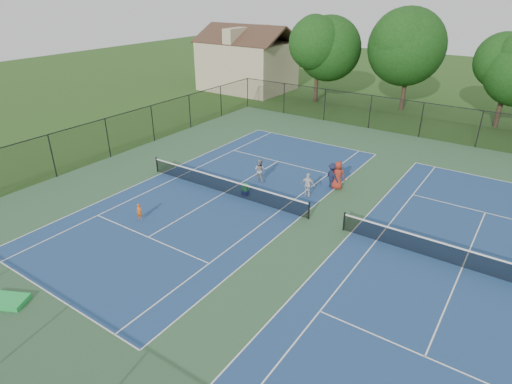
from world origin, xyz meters
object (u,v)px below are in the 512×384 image
Objects in this scene: tree_back_c at (510,66)px; bystander_a at (308,185)px; instructor at (260,170)px; bystander_c at (338,175)px; tree_back_b at (411,44)px; ball_crate at (245,192)px; child_player at (139,212)px; tree_back_a at (319,45)px; clapboard_house at (247,64)px; bystander_b at (333,176)px; ball_hopper at (245,187)px.

bystander_a is (-7.46, -22.50, -4.71)m from tree_back_c.
instructor is 0.83× the size of bystander_c.
ball_crate is at bearing -93.97° from tree_back_b.
ball_crate is (-1.77, -25.47, -6.45)m from tree_back_b.
tree_back_a is at bearing 87.57° from child_player.
tree_back_a is 25.25m from ball_crate.
tree_back_a reaches higher than bystander_a.
clapboard_house reaches higher than instructor.
bystander_b is at bearing -5.24° from bystander_c.
ball_crate is (7.23, -23.47, -5.90)m from tree_back_a.
instructor reaches higher than child_player.
tree_back_b is at bearing 12.53° from tree_back_a.
bystander_c is at bearing -59.23° from tree_back_a.
instructor is at bearing -52.90° from clapboard_house.
child_player is at bearing -114.43° from tree_back_c.
ball_hopper is (7.23, -23.47, -5.55)m from tree_back_a.
tree_back_b is at bearing 86.03° from ball_crate.
bystander_a is (6.32, 7.84, 0.30)m from child_player.
tree_back_a is 25.18m from ball_hopper.
clapboard_house reaches higher than ball_crate.
clapboard_house is 6.99× the size of bystander_a.
bystander_a is 3.86m from ball_hopper.
tree_back_a is at bearing 107.13° from ball_crate.
tree_back_a is at bearing -69.18° from bystander_c.
bystander_b is (21.22, -20.46, -2.26)m from clapboard_house.
clapboard_house is 26.37× the size of ball_hopper.
bystander_b reaches higher than child_player.
tree_back_b is 0.93× the size of clapboard_house.
bystander_c reaches higher than bystander_b.
tree_back_a is at bearing -176.82° from tree_back_c.
tree_back_b reaches higher than clapboard_house.
bystander_c is (2.57, -21.43, -5.67)m from tree_back_b.
tree_back_b is at bearing 86.03° from ball_hopper.
tree_back_a is 0.85× the size of clapboard_house.
bystander_a is at bearing -108.34° from tree_back_c.
tree_back_b is 1.19× the size of tree_back_c.
tree_back_c is at bearing -117.54° from bystander_a.
clapboard_house is at bearing 104.50° from child_player.
tree_back_b reaches higher than bystander_b.
child_player is 12.11m from bystander_b.
child_player is at bearing 83.70° from bystander_b.
bystander_c is 4.53× the size of ball_hopper.
tree_back_a is 24.52m from bystander_a.
tree_back_c is 33.69m from child_player.
bystander_a is 3.90m from ball_crate.
tree_back_c reaches higher than bystander_b.
tree_back_a is 23.57× the size of ball_crate.
tree_back_a is 9.24m from tree_back_b.
instructor is at bearing 100.81° from ball_hopper.
ball_crate is (-3.99, -4.00, -0.69)m from bystander_b.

